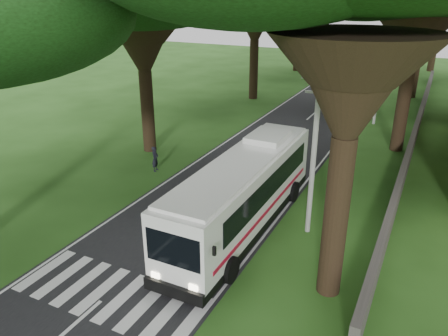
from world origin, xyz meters
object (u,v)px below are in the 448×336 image
pole_near (314,150)px  pole_mid (380,75)px  distant_car_c (396,55)px  pole_far (405,47)px  pedestrian (155,159)px  coach_bus (244,191)px  distant_car_b (357,62)px

pole_near → pole_mid: bearing=90.0°
pole_near → distant_car_c: (-2.54, 58.31, -3.45)m
pole_far → pedestrian: 38.74m
pole_mid → coach_bus: (-2.95, -21.05, -2.22)m
distant_car_b → pedestrian: 46.80m
pole_near → distant_car_c: bearing=92.5°
coach_bus → pole_mid: bearing=82.1°
pole_near → pedestrian: 11.81m
pole_mid → pole_far: 20.00m
pole_mid → distant_car_b: pole_mid is taller
coach_bus → distant_car_c: 59.38m
pole_near → coach_bus: (-2.95, -1.05, -2.22)m
pole_mid → pedestrian: 20.50m
pedestrian → pole_far: bearing=-28.4°
distant_car_c → pole_near: bearing=98.0°
distant_car_b → pole_far: bearing=-40.8°
pole_far → distant_car_b: 12.47m
coach_bus → pole_near: bearing=19.7°
pedestrian → distant_car_c: bearing=-20.6°
pole_near → pole_mid: size_ratio=1.00×
pole_far → coach_bus: bearing=-94.1°
pole_near → distant_car_c: pole_near is taller
pole_mid → distant_car_b: bearing=103.5°
distant_car_c → pedestrian: 55.96m
pole_far → distant_car_b: size_ratio=2.14×
pole_mid → coach_bus: size_ratio=0.65×
coach_bus → pedestrian: bearing=153.2°
pole_near → distant_car_b: 50.26m
coach_bus → distant_car_b: bearing=94.8°
distant_car_b → pole_near: bearing=-69.1°
distant_car_b → pedestrian: size_ratio=2.27×
pole_mid → distant_car_b: (-7.10, 29.63, -3.54)m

